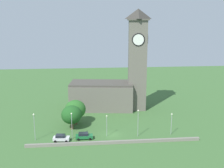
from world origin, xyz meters
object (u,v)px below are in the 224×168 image
(streetlamp_west_mid, at_px, (72,122))
(streetlamp_east_mid, at_px, (138,119))
(car_white, at_px, (61,138))
(tree_by_tower, at_px, (75,109))
(tree_riverside_east, at_px, (72,115))
(streetlamp_east_end, at_px, (172,120))
(car_green, at_px, (84,136))
(church, at_px, (114,83))
(streetlamp_west_end, at_px, (34,123))
(streetlamp_central, at_px, (107,122))

(streetlamp_west_mid, relative_size, streetlamp_east_mid, 0.96)
(car_white, distance_m, tree_by_tower, 13.26)
(car_white, distance_m, tree_riverside_east, 9.29)
(streetlamp_east_end, bearing_deg, car_white, -177.30)
(streetlamp_west_mid, xyz_separation_m, streetlamp_east_end, (27.93, 0.22, -0.68))
(car_green, distance_m, tree_riverside_east, 9.01)
(church, bearing_deg, streetlamp_east_mid, -81.49)
(streetlamp_west_end, relative_size, tree_by_tower, 0.97)
(church, relative_size, streetlamp_east_end, 5.70)
(streetlamp_west_mid, relative_size, streetlamp_east_end, 1.19)
(streetlamp_west_end, height_order, streetlamp_central, streetlamp_west_end)
(church, relative_size, tree_riverside_east, 4.91)
(car_white, distance_m, streetlamp_east_mid, 21.61)
(streetlamp_west_end, height_order, streetlamp_east_mid, streetlamp_east_mid)
(church, bearing_deg, streetlamp_east_end, -62.08)
(streetlamp_west_mid, relative_size, tree_by_tower, 0.96)
(car_white, relative_size, streetlamp_east_end, 0.72)
(car_green, xyz_separation_m, tree_riverside_east, (-3.58, 7.44, 3.61))
(church, bearing_deg, streetlamp_central, -100.89)
(streetlamp_west_mid, distance_m, tree_by_tower, 10.96)
(streetlamp_central, height_order, tree_by_tower, tree_by_tower)
(church, height_order, streetlamp_central, church)
(streetlamp_west_end, height_order, streetlamp_west_mid, streetlamp_west_end)
(car_green, bearing_deg, streetlamp_east_mid, 1.76)
(tree_riverside_east, bearing_deg, streetlamp_central, -31.86)
(streetlamp_west_end, relative_size, streetlamp_west_mid, 1.01)
(streetlamp_west_mid, bearing_deg, streetlamp_east_end, 0.45)
(tree_riverside_east, bearing_deg, church, 51.85)
(car_white, distance_m, streetlamp_west_mid, 5.11)
(streetlamp_west_end, relative_size, tree_riverside_east, 1.03)
(car_white, xyz_separation_m, tree_riverside_east, (2.54, 8.18, 3.60))
(car_green, bearing_deg, streetlamp_east_end, 1.66)
(car_white, distance_m, car_green, 6.17)
(streetlamp_east_end, bearing_deg, streetlamp_east_mid, -178.49)
(streetlamp_west_end, xyz_separation_m, tree_riverside_east, (9.62, 6.87, -0.46))
(car_white, relative_size, streetlamp_central, 0.73)
(car_white, height_order, streetlamp_east_mid, streetlamp_east_mid)
(church, relative_size, streetlamp_west_mid, 4.80)
(car_green, height_order, streetlamp_east_mid, streetlamp_east_mid)
(streetlamp_west_mid, height_order, streetlamp_central, streetlamp_west_mid)
(car_white, relative_size, tree_riverside_east, 0.62)
(streetlamp_central, bearing_deg, car_green, -168.95)
(streetlamp_east_end, xyz_separation_m, tree_by_tower, (-27.33, 10.72, 0.57))
(streetlamp_west_end, relative_size, streetlamp_central, 1.22)
(streetlamp_central, bearing_deg, tree_by_tower, 131.44)
(streetlamp_central, relative_size, tree_by_tower, 0.79)
(streetlamp_west_end, bearing_deg, streetlamp_east_mid, -0.22)
(car_white, xyz_separation_m, streetlamp_west_end, (-7.09, 1.31, 4.07))
(church, relative_size, tree_by_tower, 4.61)
(car_green, xyz_separation_m, tree_by_tower, (-2.62, 11.44, 3.92))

